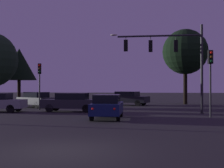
% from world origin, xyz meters
% --- Properties ---
extents(ground_plane, '(168.00, 168.00, 0.00)m').
position_xyz_m(ground_plane, '(0.00, 24.50, 0.00)').
color(ground_plane, '#262326').
rests_on(ground_plane, ground).
extents(traffic_signal_mast_arm, '(7.09, 0.38, 6.74)m').
position_xyz_m(traffic_signal_mast_arm, '(4.20, 14.80, 4.64)').
color(traffic_signal_mast_arm, '#232326').
rests_on(traffic_signal_mast_arm, ground).
extents(traffic_light_corner_left, '(0.37, 0.39, 4.05)m').
position_xyz_m(traffic_light_corner_left, '(-6.95, 16.38, 2.88)').
color(traffic_light_corner_left, '#232326').
rests_on(traffic_light_corner_left, ground).
extents(traffic_light_corner_right, '(0.35, 0.38, 4.43)m').
position_xyz_m(traffic_light_corner_right, '(6.60, 11.79, 3.13)').
color(traffic_light_corner_right, '#232326').
rests_on(traffic_light_corner_right, ground).
extents(car_nearside_lane, '(1.95, 4.19, 1.52)m').
position_xyz_m(car_nearside_lane, '(-0.00, 9.92, 0.79)').
color(car_nearside_lane, '#0F1947').
rests_on(car_nearside_lane, ground).
extents(car_crossing_left, '(4.63, 1.77, 1.52)m').
position_xyz_m(car_crossing_left, '(-3.79, 15.12, 0.80)').
color(car_crossing_left, '#232328').
rests_on(car_crossing_left, ground).
extents(car_far_lane, '(4.46, 3.76, 1.52)m').
position_xyz_m(car_far_lane, '(-8.70, 19.90, 0.79)').
color(car_far_lane, '#232328').
rests_on(car_far_lane, ground).
extents(car_parked_lot, '(4.76, 3.21, 1.52)m').
position_xyz_m(car_parked_lot, '(0.03, 24.81, 0.80)').
color(car_parked_lot, black).
rests_on(car_parked_lot, ground).
extents(tree_behind_sign, '(4.28, 4.28, 6.82)m').
position_xyz_m(tree_behind_sign, '(-13.72, 27.01, 4.84)').
color(tree_behind_sign, black).
rests_on(tree_behind_sign, ground).
extents(tree_right_cluster, '(5.32, 5.32, 8.84)m').
position_xyz_m(tree_right_cluster, '(6.52, 27.85, 6.15)').
color(tree_right_cluster, black).
rests_on(tree_right_cluster, ground).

